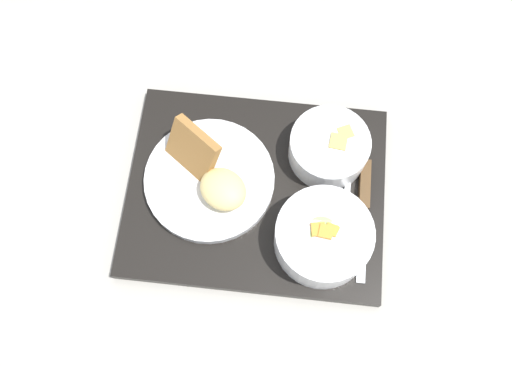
% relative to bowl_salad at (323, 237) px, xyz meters
% --- Properties ---
extents(ground_plane, '(4.00, 4.00, 0.00)m').
position_rel_bowl_salad_xyz_m(ground_plane, '(0.10, -0.09, -0.05)').
color(ground_plane, '#ADA89E').
extents(serving_tray, '(0.44, 0.37, 0.02)m').
position_rel_bowl_salad_xyz_m(serving_tray, '(0.10, -0.09, -0.04)').
color(serving_tray, black).
rests_on(serving_tray, ground_plane).
extents(bowl_salad, '(0.14, 0.14, 0.07)m').
position_rel_bowl_salad_xyz_m(bowl_salad, '(0.00, 0.00, 0.00)').
color(bowl_salad, white).
rests_on(bowl_salad, serving_tray).
extents(bowl_soup, '(0.13, 0.13, 0.06)m').
position_rel_bowl_salad_xyz_m(bowl_soup, '(-0.02, -0.14, -0.00)').
color(bowl_soup, white).
rests_on(bowl_soup, serving_tray).
extents(plate_main, '(0.20, 0.20, 0.08)m').
position_rel_bowl_salad_xyz_m(plate_main, '(0.17, -0.10, -0.02)').
color(plate_main, white).
rests_on(plate_main, serving_tray).
extents(knife, '(0.04, 0.19, 0.02)m').
position_rel_bowl_salad_xyz_m(knife, '(-0.07, -0.07, -0.03)').
color(knife, silver).
rests_on(knife, serving_tray).
extents(spoon, '(0.04, 0.14, 0.01)m').
position_rel_bowl_salad_xyz_m(spoon, '(-0.04, -0.04, -0.03)').
color(spoon, silver).
rests_on(spoon, serving_tray).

